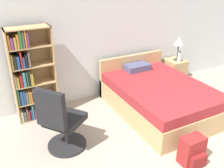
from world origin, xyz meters
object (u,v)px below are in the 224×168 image
at_px(nightstand, 174,72).
at_px(backpack_red, 192,151).
at_px(bed, 157,96).
at_px(table_lamp, 179,42).
at_px(water_bottle, 179,57).
at_px(office_chair, 61,123).
at_px(bookshelf, 28,75).

xyz_separation_m(nightstand, backpack_red, (-1.51, -2.17, -0.09)).
distance_m(bed, table_lamp, 1.53).
bearing_deg(backpack_red, table_lamp, 54.33).
bearing_deg(bed, backpack_red, -107.69).
xyz_separation_m(table_lamp, water_bottle, (-0.03, -0.10, -0.30)).
xyz_separation_m(bed, office_chair, (-1.90, -0.29, 0.17)).
bearing_deg(table_lamp, nightstand, 164.83).
relative_size(nightstand, water_bottle, 2.40).
xyz_separation_m(nightstand, table_lamp, (0.04, -0.01, 0.69)).
xyz_separation_m(bed, backpack_red, (-0.43, -1.36, -0.09)).
xyz_separation_m(bookshelf, bed, (2.09, -0.82, -0.52)).
xyz_separation_m(bookshelf, office_chair, (0.19, -1.11, -0.35)).
distance_m(bed, office_chair, 1.93).
bearing_deg(water_bottle, nightstand, 90.59).
bearing_deg(water_bottle, office_chair, -161.75).
height_order(table_lamp, water_bottle, table_lamp).
bearing_deg(bed, table_lamp, 35.53).
xyz_separation_m(bed, water_bottle, (1.08, 0.70, 0.38)).
bearing_deg(water_bottle, table_lamp, 71.24).
height_order(bookshelf, backpack_red, bookshelf).
distance_m(bookshelf, backpack_red, 2.81).
bearing_deg(bed, office_chair, -171.40).
bearing_deg(bookshelf, water_bottle, -2.23).
relative_size(nightstand, table_lamp, 1.04).
relative_size(bookshelf, backpack_red, 3.98).
bearing_deg(backpack_red, bed, 72.31).
xyz_separation_m(nightstand, water_bottle, (0.00, -0.11, 0.39)).
height_order(bookshelf, table_lamp, bookshelf).
bearing_deg(backpack_red, bookshelf, 127.20).
relative_size(water_bottle, backpack_red, 0.58).
bearing_deg(bed, nightstand, 36.73).
bearing_deg(bookshelf, nightstand, -0.24).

